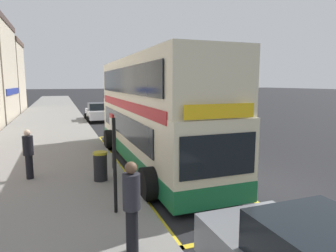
{
  "coord_description": "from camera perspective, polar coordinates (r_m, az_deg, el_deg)",
  "views": [
    {
      "loc": [
        -6.13,
        -7.75,
        3.41
      ],
      "look_at": [
        -1.44,
        4.95,
        1.41
      ],
      "focal_mm": 31.49,
      "sensor_mm": 36.0,
      "label": 1
    }
  ],
  "objects": [
    {
      "name": "litter_bin",
      "position": [
        10.23,
        -12.96,
        -7.57
      ],
      "size": [
        0.47,
        0.47,
        0.98
      ],
      "color": "black",
      "rests_on": "pavement_near"
    },
    {
      "name": "parked_car_white_behind",
      "position": [
        27.05,
        -13.52,
        2.64
      ],
      "size": [
        2.09,
        4.2,
        1.62
      ],
      "rotation": [
        0.0,
        0.0,
        0.03
      ],
      "color": "silver",
      "rests_on": "ground"
    },
    {
      "name": "ground_plane",
      "position": [
        40.36,
        -11.46,
        3.4
      ],
      "size": [
        260.0,
        260.0,
        0.0
      ],
      "primitive_type": "plane",
      "color": "black"
    },
    {
      "name": "double_decker_bus",
      "position": [
        12.55,
        -3.13,
        2.24
      ],
      "size": [
        3.16,
        11.33,
        4.4
      ],
      "color": "beige",
      "rests_on": "ground"
    },
    {
      "name": "bus_bay_markings",
      "position": [
        12.94,
        -2.97,
        -6.87
      ],
      "size": [
        3.12,
        13.52,
        0.01
      ],
      "color": "yellow",
      "rests_on": "ground"
    },
    {
      "name": "bus_stop_sign",
      "position": [
        7.52,
        -10.42,
        -5.42
      ],
      "size": [
        0.09,
        0.51,
        2.5
      ],
      "color": "black",
      "rests_on": "pavement_near"
    },
    {
      "name": "pedestrian_further_back",
      "position": [
        5.84,
        -7.06,
        -14.65
      ],
      "size": [
        0.34,
        0.34,
        1.81
      ],
      "color": "black",
      "rests_on": "pavement_near"
    },
    {
      "name": "pedestrian_waiting_near_sign",
      "position": [
        11.11,
        -25.41,
        -4.59
      ],
      "size": [
        0.34,
        0.34,
        1.71
      ],
      "color": "black",
      "rests_on": "pavement_near"
    },
    {
      "name": "pavement_near",
      "position": [
        39.9,
        -21.46,
        3.02
      ],
      "size": [
        6.0,
        76.0,
        0.14
      ],
      "primitive_type": "cube",
      "color": "gray",
      "rests_on": "ground"
    }
  ]
}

